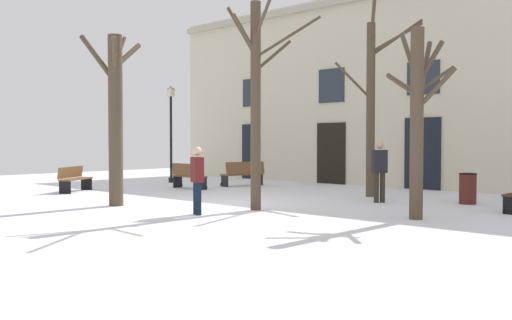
# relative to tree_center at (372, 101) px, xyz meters

# --- Properties ---
(ground_plane) EXTENTS (33.95, 33.95, 0.00)m
(ground_plane) POSITION_rel_tree_center_xyz_m (-2.01, -4.61, -2.90)
(ground_plane) COLOR white
(building_facade) EXTENTS (21.22, 0.60, 7.35)m
(building_facade) POSITION_rel_tree_center_xyz_m (-2.00, 3.73, 0.82)
(building_facade) COLOR beige
(building_facade) RESTS_ON ground
(tree_center) EXTENTS (2.30, 1.83, 5.99)m
(tree_center) POSITION_rel_tree_center_xyz_m (0.00, 0.00, 0.00)
(tree_center) COLOR #4C3D2D
(tree_center) RESTS_ON ground
(tree_foreground) EXTENTS (1.64, 1.51, 4.55)m
(tree_foreground) POSITION_rel_tree_center_xyz_m (-3.64, -6.62, -0.43)
(tree_foreground) COLOR #4C3D2D
(tree_foreground) RESTS_ON ground
(tree_left_of_center) EXTENTS (1.82, 1.85, 5.11)m
(tree_left_of_center) POSITION_rel_tree_center_xyz_m (-0.28, -4.81, -0.15)
(tree_left_of_center) COLOR #4C3D2D
(tree_left_of_center) RESTS_ON ground
(tree_right_of_center) EXTENTS (1.74, 1.17, 4.19)m
(tree_right_of_center) POSITION_rel_tree_center_xyz_m (3.36, -3.58, -0.59)
(tree_right_of_center) COLOR #4C3D2D
(tree_right_of_center) RESTS_ON ground
(streetlamp) EXTENTS (0.30, 0.30, 3.93)m
(streetlamp) POSITION_rel_tree_center_xyz_m (-9.16, -0.42, -0.51)
(streetlamp) COLOR black
(streetlamp) RESTS_ON ground
(litter_bin) EXTENTS (0.47, 0.47, 0.83)m
(litter_bin) POSITION_rel_tree_center_xyz_m (2.96, 0.06, -2.49)
(litter_bin) COLOR #4C1E19
(litter_bin) RESTS_ON ground
(bench_by_litter_bin) EXTENTS (1.27, 1.60, 0.85)m
(bench_by_litter_bin) POSITION_rel_tree_center_xyz_m (-8.14, -5.29, -2.47)
(bench_by_litter_bin) COLOR brown
(bench_by_litter_bin) RESTS_ON ground
(bench_back_to_back_left) EXTENTS (0.84, 1.77, 0.92)m
(bench_back_to_back_left) POSITION_rel_tree_center_xyz_m (-5.78, 0.34, -2.44)
(bench_back_to_back_left) COLOR brown
(bench_back_to_back_left) RESTS_ON ground
(bench_facing_shops) EXTENTS (1.60, 0.51, 0.90)m
(bench_facing_shops) POSITION_rel_tree_center_xyz_m (-6.30, -1.91, -2.45)
(bench_facing_shops) COLOR brown
(bench_facing_shops) RESTS_ON ground
(person_strolling) EXTENTS (0.44, 0.36, 1.56)m
(person_strolling) POSITION_rel_tree_center_xyz_m (-0.66, -6.39, -2.05)
(person_strolling) COLOR black
(person_strolling) RESTS_ON ground
(person_near_bench) EXTENTS (0.40, 0.44, 1.71)m
(person_near_bench) POSITION_rel_tree_center_xyz_m (1.03, -1.25, -1.96)
(person_near_bench) COLOR #2D271E
(person_near_bench) RESTS_ON ground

